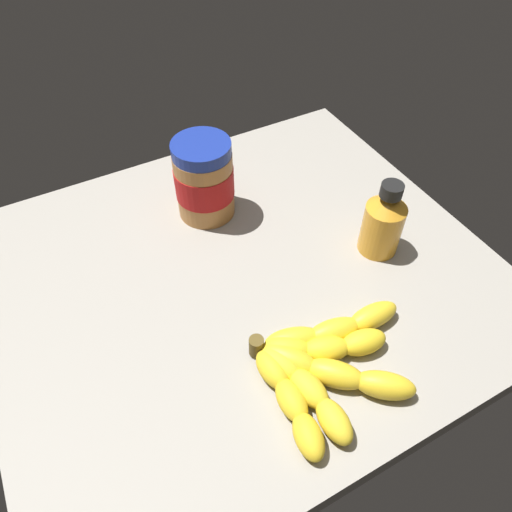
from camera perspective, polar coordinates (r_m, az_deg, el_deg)
name	(u,v)px	position (r cm, az deg, el deg)	size (l,w,h in cm)	color
ground_plane	(242,280)	(76.21, -1.62, -2.84)	(75.30, 66.56, 3.80)	gray
banana_bunch	(320,365)	(64.13, 7.55, -12.56)	(23.04, 17.99, 3.50)	yellow
peanut_butter_jar	(204,180)	(80.49, -6.12, 8.90)	(9.77, 9.77, 13.84)	#B27238
honey_bottle	(383,221)	(76.62, 14.76, 3.96)	(6.26, 6.26, 12.94)	orange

